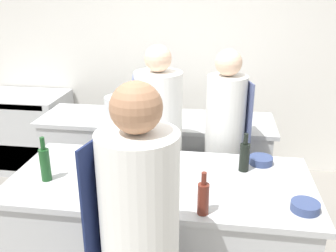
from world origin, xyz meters
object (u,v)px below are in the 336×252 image
(bottle_olive_oil, at_px, (107,153))
(bowl_ceramic_blue, at_px, (164,152))
(chef_at_pass_far, at_px, (158,150))
(bottle_cooking_oil, at_px, (45,163))
(bowl_prep_small, at_px, (261,160))
(chef_at_stove, at_px, (224,145))
(bowl_mixing_large, at_px, (305,207))
(stockpot, at_px, (120,106))
(bottle_water, at_px, (203,198))
(bottle_sauce, at_px, (244,156))
(oven_range, at_px, (27,131))
(bottle_vinegar, at_px, (118,147))
(bottle_wine, at_px, (134,190))

(bottle_olive_oil, xyz_separation_m, bowl_ceramic_blue, (0.40, 0.16, -0.04))
(chef_at_pass_far, bearing_deg, bottle_cooking_oil, 125.55)
(bowl_prep_small, bearing_deg, chef_at_stove, 121.59)
(bowl_mixing_large, height_order, bowl_ceramic_blue, bowl_ceramic_blue)
(bottle_cooking_oil, distance_m, stockpot, 1.39)
(chef_at_stove, bearing_deg, chef_at_pass_far, -85.40)
(bottle_water, bearing_deg, chef_at_pass_far, 114.08)
(chef_at_stove, xyz_separation_m, bottle_cooking_oil, (-1.19, -0.89, 0.18))
(bowl_ceramic_blue, bearing_deg, chef_at_stove, 43.47)
(bottle_sauce, height_order, bottle_water, bottle_sauce)
(bowl_ceramic_blue, bearing_deg, bottle_water, -64.29)
(bottle_water, height_order, bowl_prep_small, bottle_water)
(oven_range, relative_size, bottle_vinegar, 3.87)
(oven_range, distance_m, bowl_prep_small, 3.02)
(bottle_vinegar, xyz_separation_m, bottle_wine, (0.26, -0.61, 0.01))
(bottle_cooking_oil, xyz_separation_m, bottle_water, (1.06, -0.25, -0.02))
(chef_at_pass_far, height_order, bottle_water, chef_at_pass_far)
(oven_range, bearing_deg, bottle_olive_oil, -45.85)
(bottle_vinegar, height_order, bottle_water, bottle_water)
(chef_at_pass_far, xyz_separation_m, bottle_wine, (0.01, -0.92, 0.16))
(bottle_wine, bearing_deg, chef_at_pass_far, 90.89)
(bottle_wine, bearing_deg, oven_range, 131.47)
(bottle_wine, bearing_deg, bottle_cooking_oil, 160.80)
(bowl_mixing_large, xyz_separation_m, stockpot, (-1.52, 1.51, 0.07))
(bowl_prep_small, bearing_deg, bottle_olive_oil, -171.71)
(chef_at_pass_far, distance_m, bottle_vinegar, 0.42)
(bowl_prep_small, height_order, stockpot, stockpot)
(bottle_water, relative_size, bowl_ceramic_blue, 1.50)
(chef_at_stove, distance_m, bottle_cooking_oil, 1.49)
(bottle_vinegar, relative_size, bowl_mixing_large, 1.51)
(chef_at_stove, bearing_deg, bowl_prep_small, 15.79)
(bowl_ceramic_blue, distance_m, stockpot, 1.10)
(bottle_vinegar, height_order, bowl_ceramic_blue, bottle_vinegar)
(oven_range, height_order, bottle_cooking_oil, bottle_cooking_oil)
(bowl_ceramic_blue, bearing_deg, bottle_cooking_oil, -147.89)
(bottle_olive_oil, distance_m, bottle_wine, 0.62)
(bottle_vinegar, distance_m, bottle_cooking_oil, 0.55)
(oven_range, distance_m, bowl_ceramic_blue, 2.43)
(bottle_cooking_oil, xyz_separation_m, stockpot, (0.13, 1.38, -0.03))
(chef_at_stove, xyz_separation_m, bowl_prep_small, (0.26, -0.43, 0.08))
(oven_range, relative_size, bottle_olive_oil, 4.49)
(chef_at_stove, xyz_separation_m, stockpot, (-1.05, 0.49, 0.15))
(bowl_prep_small, bearing_deg, bowl_ceramic_blue, -179.61)
(chef_at_stove, height_order, bowl_ceramic_blue, chef_at_stove)
(bottle_cooking_oil, xyz_separation_m, bowl_mixing_large, (1.65, -0.13, -0.10))
(bottle_water, bearing_deg, bottle_vinegar, 136.91)
(bowl_prep_small, bearing_deg, bowl_mixing_large, -71.04)
(bottle_cooking_oil, bearing_deg, bowl_mixing_large, -4.51)
(bowl_mixing_large, bearing_deg, bottle_vinegar, 157.95)
(chef_at_stove, distance_m, bowl_mixing_large, 1.13)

